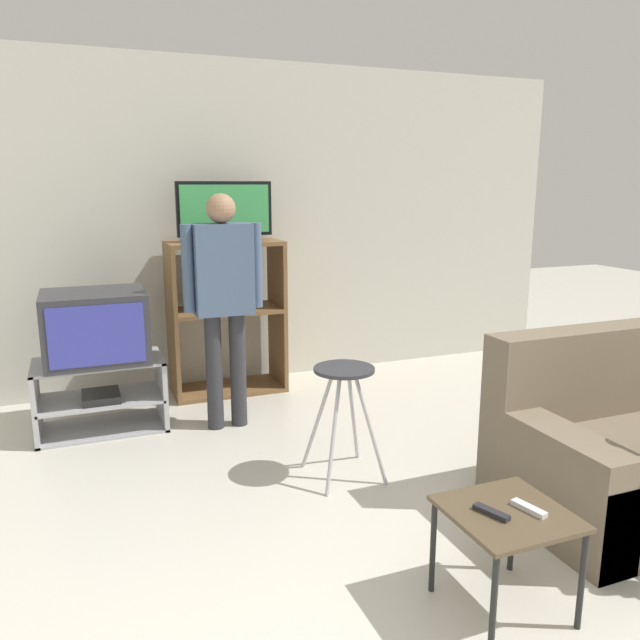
# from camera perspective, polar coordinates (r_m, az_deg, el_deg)

# --- Properties ---
(wall_back) EXTENTS (6.40, 0.06, 2.60)m
(wall_back) POSITION_cam_1_polar(r_m,az_deg,el_deg) (5.17, -9.74, 8.40)
(wall_back) COLOR beige
(wall_back) RESTS_ON ground_plane
(tv_stand) EXTENTS (0.84, 0.48, 0.49)m
(tv_stand) POSITION_cam_1_polar(r_m,az_deg,el_deg) (4.50, -19.41, -6.54)
(tv_stand) COLOR #A8A8AD
(tv_stand) RESTS_ON ground_plane
(television_main) EXTENTS (0.65, 0.56, 0.47)m
(television_main) POSITION_cam_1_polar(r_m,az_deg,el_deg) (4.38, -19.87, -0.56)
(television_main) COLOR #2D2D33
(television_main) RESTS_ON tv_stand
(media_shelf) EXTENTS (0.88, 0.44, 1.21)m
(media_shelf) POSITION_cam_1_polar(r_m,az_deg,el_deg) (4.99, -8.57, 0.35)
(media_shelf) COLOR brown
(media_shelf) RESTS_ON ground_plane
(television_flat) EXTENTS (0.73, 0.20, 0.45)m
(television_flat) POSITION_cam_1_polar(r_m,az_deg,el_deg) (4.86, -8.69, 9.63)
(television_flat) COLOR black
(television_flat) RESTS_ON media_shelf
(folding_stool) EXTENTS (0.38, 0.40, 0.65)m
(folding_stool) POSITION_cam_1_polar(r_m,az_deg,el_deg) (3.50, 2.21, -6.32)
(folding_stool) COLOR #B7B7BC
(folding_stool) RESTS_ON ground_plane
(snack_table) EXTENTS (0.44, 0.44, 0.42)m
(snack_table) POSITION_cam_1_polar(r_m,az_deg,el_deg) (2.61, 16.71, -17.40)
(snack_table) COLOR brown
(snack_table) RESTS_ON ground_plane
(remote_control_black) EXTENTS (0.08, 0.15, 0.02)m
(remote_control_black) POSITION_cam_1_polar(r_m,az_deg,el_deg) (2.54, 15.40, -16.59)
(remote_control_black) COLOR #232328
(remote_control_black) RESTS_ON snack_table
(remote_control_white) EXTENTS (0.07, 0.15, 0.02)m
(remote_control_white) POSITION_cam_1_polar(r_m,az_deg,el_deg) (2.61, 18.56, -16.01)
(remote_control_white) COLOR silver
(remote_control_white) RESTS_ON snack_table
(couch) EXTENTS (1.45, 0.86, 0.89)m
(couch) POSITION_cam_1_polar(r_m,az_deg,el_deg) (3.68, 27.11, -10.55)
(couch) COLOR #756651
(couch) RESTS_ON ground_plane
(person_standing_adult) EXTENTS (0.53, 0.20, 1.58)m
(person_standing_adult) POSITION_cam_1_polar(r_m,az_deg,el_deg) (4.17, -8.82, 2.78)
(person_standing_adult) COLOR #2D2D33
(person_standing_adult) RESTS_ON ground_plane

